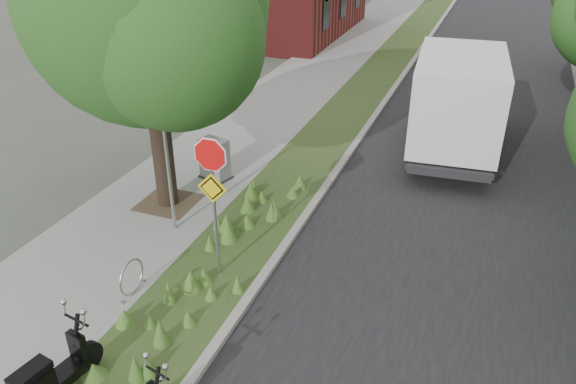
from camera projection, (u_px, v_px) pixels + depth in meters
name	position (u px, v px, depth m)	size (l,w,h in m)	color
ground	(269.00, 311.00, 10.97)	(120.00, 120.00, 0.00)	#4C5147
sidewalk_near	(268.00, 111.00, 20.47)	(3.50, 60.00, 0.12)	gray
verge	(341.00, 122.00, 19.60)	(2.00, 60.00, 0.12)	#2A431D
kerb_near	(369.00, 125.00, 19.28)	(0.20, 60.00, 0.13)	#9E9991
road	(474.00, 142.00, 18.20)	(7.00, 60.00, 0.01)	black
street_tree_main	(145.00, 15.00, 12.30)	(6.21, 5.54, 7.66)	black
bare_post	(166.00, 152.00, 12.44)	(0.08, 0.08, 4.00)	#A5A8AD
bike_hoop	(132.00, 277.00, 11.10)	(0.06, 0.78, 0.77)	#A5A8AD
sign_assembly	(212.00, 180.00, 10.77)	(0.94, 0.08, 3.22)	#A5A8AD
scooter_near	(44.00, 384.00, 8.66)	(0.58, 1.81, 0.87)	black
box_truck	(457.00, 98.00, 16.72)	(2.82, 6.10, 2.68)	#262628
utility_cabinet	(215.00, 160.00, 15.46)	(0.97, 0.76, 1.14)	#262628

